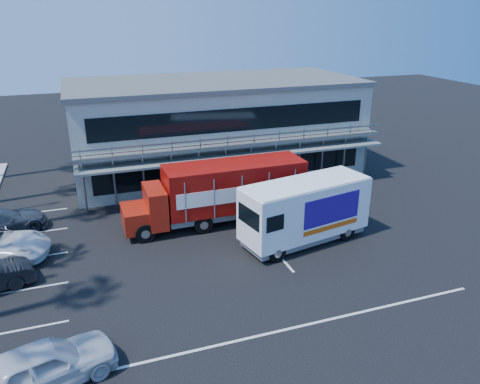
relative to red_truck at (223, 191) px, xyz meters
name	(u,v)px	position (x,y,z in m)	size (l,w,h in m)	color
ground	(243,260)	(-0.46, -4.99, -2.06)	(120.00, 120.00, 0.00)	black
building	(216,126)	(2.54, 9.95, 1.60)	(22.40, 12.00, 7.30)	gray
red_truck	(223,191)	(0.00, 0.00, 0.00)	(11.15, 2.81, 3.74)	#9C1A0C
white_van	(305,210)	(3.53, -4.07, -0.14)	(7.73, 3.92, 3.61)	white
parked_car_a	(44,366)	(-9.96, -10.99, -1.21)	(2.02, 5.01, 1.71)	silver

